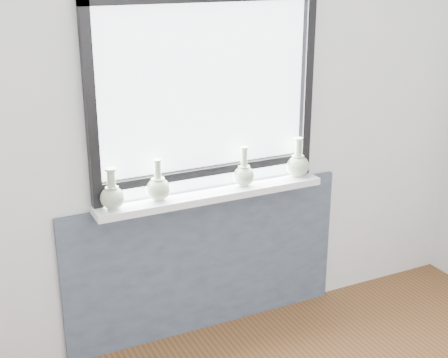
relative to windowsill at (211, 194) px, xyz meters
name	(u,v)px	position (x,y,z in m)	size (l,w,h in m)	color
back_wall	(203,116)	(0.00, 0.10, 0.42)	(3.60, 0.02, 2.60)	silver
apron_panel	(207,262)	(0.00, 0.07, -0.45)	(1.70, 0.03, 0.86)	#4C586C
windowsill	(211,194)	(0.00, 0.00, 0.00)	(1.32, 0.18, 0.04)	white
window	(206,92)	(0.00, 0.06, 0.56)	(1.30, 0.06, 1.05)	black
vase_a	(112,195)	(-0.56, -0.01, 0.09)	(0.13, 0.13, 0.22)	#ABC19D
vase_b	(158,187)	(-0.31, 0.00, 0.09)	(0.13, 0.13, 0.22)	#ABC19D
vase_c	(244,174)	(0.20, 0.00, 0.09)	(0.12, 0.12, 0.23)	#ABC19D
vase_d	(298,164)	(0.56, 0.01, 0.09)	(0.14, 0.14, 0.23)	#ABC19D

